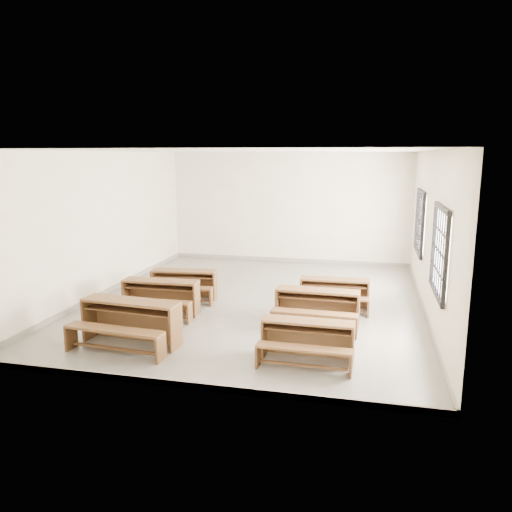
% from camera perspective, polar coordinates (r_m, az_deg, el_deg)
% --- Properties ---
extents(room, '(8.50, 8.50, 3.20)m').
position_cam_1_polar(room, '(10.44, 0.48, 6.14)').
color(room, gray).
rests_on(room, ground).
extents(desk_set_0, '(1.75, 1.01, 0.76)m').
position_cam_1_polar(desk_set_0, '(8.59, -14.26, -7.04)').
color(desk_set_0, brown).
rests_on(desk_set_0, ground).
extents(desk_set_1, '(1.55, 0.85, 0.68)m').
position_cam_1_polar(desk_set_1, '(10.09, -10.91, -4.36)').
color(desk_set_1, brown).
rests_on(desk_set_1, ground).
extents(desk_set_2, '(1.50, 0.89, 0.64)m').
position_cam_1_polar(desk_set_2, '(11.06, -8.28, -3.00)').
color(desk_set_2, brown).
rests_on(desk_set_2, ground).
extents(desk_set_3, '(1.42, 0.75, 0.63)m').
position_cam_1_polar(desk_set_3, '(7.77, 5.89, -9.30)').
color(desk_set_3, brown).
rests_on(desk_set_3, ground).
extents(desk_set_4, '(1.55, 0.83, 0.69)m').
position_cam_1_polar(desk_set_4, '(9.28, 6.98, -5.62)').
color(desk_set_4, brown).
rests_on(desk_set_4, ground).
extents(desk_set_5, '(1.42, 0.76, 0.63)m').
position_cam_1_polar(desk_set_5, '(10.37, 8.94, -4.03)').
color(desk_set_5, brown).
rests_on(desk_set_5, ground).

